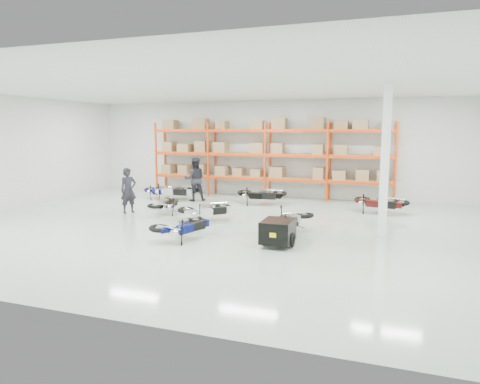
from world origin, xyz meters
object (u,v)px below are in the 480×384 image
at_px(person_left, 128,190).
at_px(person_back, 195,179).
at_px(moto_blue_centre, 183,222).
at_px(moto_back_a, 163,188).
at_px(moto_silver_left, 207,207).
at_px(moto_touring_right, 291,216).
at_px(moto_back_c, 261,192).
at_px(trailer, 278,231).
at_px(moto_back_b, 175,188).
at_px(moto_black_far_left, 166,201).
at_px(moto_back_d, 380,199).

distance_m(person_left, person_back, 3.58).
xyz_separation_m(moto_blue_centre, moto_back_a, (-4.17, 6.30, -0.02)).
distance_m(moto_silver_left, moto_touring_right, 3.19).
bearing_deg(moto_back_c, trailer, -166.84).
distance_m(moto_back_a, moto_back_b, 0.71).
bearing_deg(moto_black_far_left, person_left, 3.00).
bearing_deg(moto_back_b, person_back, -78.95).
xyz_separation_m(moto_silver_left, moto_back_a, (-3.82, 3.76, -0.02)).
relative_size(moto_blue_centre, moto_back_a, 1.05).
relative_size(trailer, moto_back_c, 0.93).
distance_m(moto_blue_centre, person_left, 4.84).
relative_size(trailer, moto_back_a, 1.06).
height_order(moto_black_far_left, moto_touring_right, moto_touring_right).
relative_size(moto_black_far_left, moto_back_a, 0.97).
height_order(moto_blue_centre, moto_back_c, moto_back_c).
bearing_deg(person_left, moto_back_a, 40.94).
relative_size(moto_back_a, moto_back_d, 0.92).
distance_m(trailer, moto_back_c, 6.58).
height_order(moto_blue_centre, moto_silver_left, moto_blue_centre).
height_order(moto_silver_left, moto_back_b, moto_back_b).
xyz_separation_m(trailer, moto_back_b, (-6.23, 5.93, 0.16)).
distance_m(moto_touring_right, trailer, 1.60).
bearing_deg(moto_back_d, person_back, 99.90).
height_order(moto_touring_right, person_back, person_back).
bearing_deg(moto_touring_right, moto_black_far_left, 171.74).
distance_m(trailer, moto_back_a, 9.22).
distance_m(moto_touring_right, moto_back_b, 7.59).
distance_m(moto_blue_centre, person_back, 6.88).
xyz_separation_m(moto_back_b, moto_back_c, (3.96, 0.24, -0.02)).
bearing_deg(moto_touring_right, moto_back_a, 155.01).
height_order(moto_silver_left, person_back, person_back).
xyz_separation_m(moto_touring_right, moto_back_d, (2.53, 4.18, 0.01)).
bearing_deg(person_back, moto_blue_centre, 84.35).
distance_m(moto_silver_left, person_left, 3.50).
height_order(moto_blue_centre, moto_back_b, moto_back_b).
bearing_deg(moto_touring_right, person_left, 177.77).
xyz_separation_m(moto_black_far_left, moto_back_a, (-1.78, 2.99, 0.01)).
relative_size(moto_silver_left, moto_back_c, 0.92).
bearing_deg(moto_black_far_left, trailer, 139.29).
bearing_deg(moto_black_far_left, moto_touring_right, 154.10).
distance_m(moto_back_b, moto_back_d, 8.77).
relative_size(moto_silver_left, moto_black_far_left, 1.07).
distance_m(moto_black_far_left, moto_back_a, 3.48).
bearing_deg(moto_back_c, moto_back_d, -101.70).
xyz_separation_m(moto_back_c, person_back, (-3.07, -0.02, 0.41)).
distance_m(moto_blue_centre, moto_back_a, 7.55).
xyz_separation_m(trailer, person_back, (-5.35, 6.15, 0.56)).
height_order(moto_back_c, person_back, person_back).
height_order(moto_touring_right, moto_back_d, moto_back_d).
xyz_separation_m(moto_blue_centre, person_back, (-2.59, 6.35, 0.46)).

